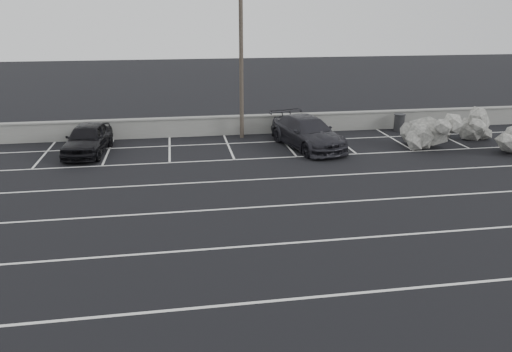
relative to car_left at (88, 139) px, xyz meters
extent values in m
plane|color=black|center=(5.88, -11.23, -0.74)|extent=(120.00, 120.00, 0.00)
cube|color=gray|center=(5.88, 2.77, -0.24)|extent=(50.00, 0.35, 1.00)
cube|color=gray|center=(5.88, 2.77, 0.28)|extent=(50.00, 0.45, 0.08)
cube|color=silver|center=(5.88, -14.23, -0.74)|extent=(36.00, 0.10, 0.01)
cube|color=silver|center=(5.88, -11.23, -0.74)|extent=(36.00, 0.10, 0.01)
cube|color=silver|center=(5.88, -8.23, -0.74)|extent=(36.00, 0.10, 0.01)
cube|color=silver|center=(5.88, -5.23, -0.74)|extent=(36.00, 0.10, 0.01)
cube|color=silver|center=(5.88, -2.23, -0.74)|extent=(36.00, 0.10, 0.01)
cube|color=silver|center=(5.88, 0.77, -0.74)|extent=(36.00, 0.10, 0.01)
cube|color=silver|center=(-2.12, 0.27, -0.74)|extent=(0.10, 5.00, 0.01)
cube|color=silver|center=(0.88, 0.27, -0.74)|extent=(0.10, 5.00, 0.01)
cube|color=silver|center=(3.88, 0.27, -0.74)|extent=(0.10, 5.00, 0.01)
cube|color=silver|center=(6.88, 0.27, -0.74)|extent=(0.10, 5.00, 0.01)
cube|color=silver|center=(9.88, 0.27, -0.74)|extent=(0.10, 5.00, 0.01)
cube|color=silver|center=(12.88, 0.27, -0.74)|extent=(0.10, 5.00, 0.01)
cube|color=silver|center=(15.88, 0.27, -0.74)|extent=(0.10, 5.00, 0.01)
cube|color=silver|center=(18.88, 0.27, -0.74)|extent=(0.10, 5.00, 0.01)
imported|color=black|center=(0.00, 0.00, 0.00)|extent=(2.21, 4.52, 1.48)
imported|color=#232228|center=(10.81, -0.61, 0.03)|extent=(3.40, 5.69, 1.54)
cylinder|color=#4C4238|center=(7.81, 1.97, 3.40)|extent=(0.22, 0.22, 8.28)
cylinder|color=#262729|center=(16.97, 2.01, -0.27)|extent=(0.73, 0.73, 0.95)
cylinder|color=#262729|center=(16.97, 2.01, 0.23)|extent=(0.80, 0.80, 0.05)
camera|label=1|loc=(4.22, -24.47, 5.94)|focal=35.00mm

